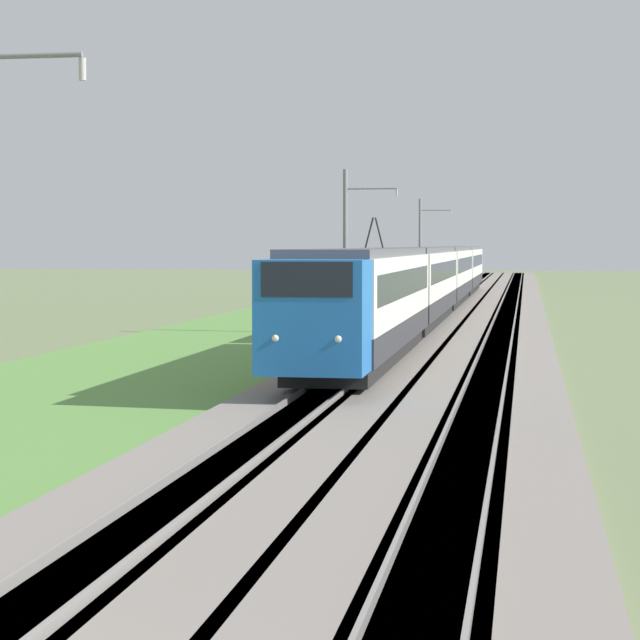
# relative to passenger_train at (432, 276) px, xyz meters

# --- Properties ---
(ballast_main) EXTENTS (240.00, 4.40, 0.30)m
(ballast_main) POSITION_rel_passenger_train_xyz_m (-12.38, 0.00, -2.30)
(ballast_main) COLOR gray
(ballast_main) RESTS_ON ground
(ballast_adjacent) EXTENTS (240.00, 4.40, 0.30)m
(ballast_adjacent) POSITION_rel_passenger_train_xyz_m (-12.38, -4.19, -2.30)
(ballast_adjacent) COLOR gray
(ballast_adjacent) RESTS_ON ground
(track_main) EXTENTS (240.00, 1.57, 0.45)m
(track_main) POSITION_rel_passenger_train_xyz_m (-12.38, 0.00, -2.29)
(track_main) COLOR #4C4238
(track_main) RESTS_ON ground
(track_adjacent) EXTENTS (240.00, 1.57, 0.45)m
(track_adjacent) POSITION_rel_passenger_train_xyz_m (-12.38, -4.19, -2.29)
(track_adjacent) COLOR #4C4238
(track_adjacent) RESTS_ON ground
(grass_verge) EXTENTS (240.00, 13.20, 0.12)m
(grass_verge) POSITION_rel_passenger_train_xyz_m (-12.38, 6.15, -2.39)
(grass_verge) COLOR #5B8E42
(grass_verge) RESTS_ON ground
(passenger_train) EXTENTS (81.70, 2.86, 5.21)m
(passenger_train) POSITION_rel_passenger_train_xyz_m (0.00, 0.00, 0.00)
(passenger_train) COLOR blue
(passenger_train) RESTS_ON ground
(catenary_mast_mid) EXTENTS (0.22, 2.56, 7.74)m
(catenary_mast_mid) POSITION_rel_passenger_train_xyz_m (-13.53, 2.97, 1.56)
(catenary_mast_mid) COLOR slate
(catenary_mast_mid) RESTS_ON ground
(catenary_mast_far) EXTENTS (0.22, 2.56, 7.88)m
(catenary_mast_far) POSITION_rel_passenger_train_xyz_m (27.71, 2.98, 1.63)
(catenary_mast_far) COLOR slate
(catenary_mast_far) RESTS_ON ground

